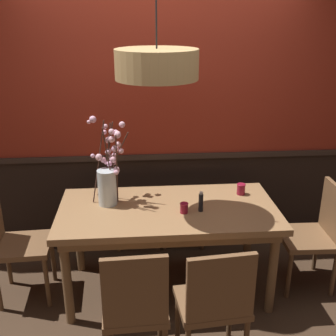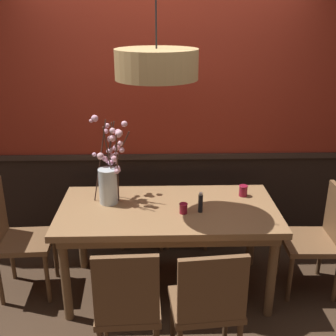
{
  "view_description": "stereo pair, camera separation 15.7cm",
  "coord_description": "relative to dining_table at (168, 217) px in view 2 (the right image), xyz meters",
  "views": [
    {
      "loc": [
        -0.24,
        -2.92,
        2.22
      ],
      "look_at": [
        0.0,
        0.0,
        1.1
      ],
      "focal_mm": 43.92,
      "sensor_mm": 36.0,
      "label": 1
    },
    {
      "loc": [
        -0.08,
        -2.93,
        2.22
      ],
      "look_at": [
        0.0,
        0.0,
        1.1
      ],
      "focal_mm": 43.92,
      "sensor_mm": 36.0,
      "label": 2
    }
  ],
  "objects": [
    {
      "name": "chair_far_side_right",
      "position": [
        0.22,
        0.85,
        -0.14
      ],
      "size": [
        0.47,
        0.44,
        0.97
      ],
      "color": "brown",
      "rests_on": "ground"
    },
    {
      "name": "chair_near_side_right",
      "position": [
        0.23,
        -0.85,
        -0.16
      ],
      "size": [
        0.47,
        0.42,
        0.92
      ],
      "color": "brown",
      "rests_on": "ground"
    },
    {
      "name": "chair_near_side_left",
      "position": [
        -0.27,
        -0.86,
        -0.15
      ],
      "size": [
        0.42,
        0.4,
        0.95
      ],
      "color": "brown",
      "rests_on": "ground"
    },
    {
      "name": "candle_holder_nearer_edge",
      "position": [
        0.12,
        -0.1,
        0.13
      ],
      "size": [
        0.07,
        0.07,
        0.08
      ],
      "color": "maroon",
      "rests_on": "dining_table"
    },
    {
      "name": "condiment_bottle",
      "position": [
        0.25,
        -0.08,
        0.17
      ],
      "size": [
        0.04,
        0.04,
        0.16
      ],
      "color": "black",
      "rests_on": "dining_table"
    },
    {
      "name": "candle_holder_nearer_center",
      "position": [
        0.64,
        0.2,
        0.14
      ],
      "size": [
        0.07,
        0.07,
        0.09
      ],
      "color": "maroon",
      "rests_on": "dining_table"
    },
    {
      "name": "dining_table",
      "position": [
        0.0,
        0.0,
        0.0
      ],
      "size": [
        1.73,
        0.87,
        0.77
      ],
      "color": "#997047",
      "rests_on": "ground"
    },
    {
      "name": "pendant_lamp",
      "position": [
        -0.08,
        -0.03,
        1.2
      ],
      "size": [
        0.58,
        0.58,
        0.84
      ],
      "color": "tan"
    },
    {
      "name": "chair_head_west_end",
      "position": [
        -1.24,
        0.01,
        -0.14
      ],
      "size": [
        0.45,
        0.43,
        0.98
      ],
      "color": "brown",
      "rests_on": "ground"
    },
    {
      "name": "back_wall",
      "position": [
        0.0,
        0.77,
        0.62
      ],
      "size": [
        5.13,
        0.14,
        2.62
      ],
      "color": "black",
      "rests_on": "ground"
    },
    {
      "name": "vase_with_blossoms",
      "position": [
        -0.47,
        0.13,
        0.31
      ],
      "size": [
        0.33,
        0.35,
        0.7
      ],
      "color": "silver",
      "rests_on": "dining_table"
    },
    {
      "name": "ground_plane",
      "position": [
        0.0,
        0.0,
        -0.68
      ],
      "size": [
        24.0,
        24.0,
        0.0
      ],
      "primitive_type": "plane",
      "color": "#422D1E"
    },
    {
      "name": "chair_far_side_left",
      "position": [
        -0.23,
        0.84,
        -0.15
      ],
      "size": [
        0.47,
        0.41,
        0.97
      ],
      "color": "brown",
      "rests_on": "ground"
    },
    {
      "name": "chair_head_east_end",
      "position": [
        1.24,
        -0.01,
        -0.17
      ],
      "size": [
        0.45,
        0.45,
        0.91
      ],
      "color": "brown",
      "rests_on": "ground"
    }
  ]
}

